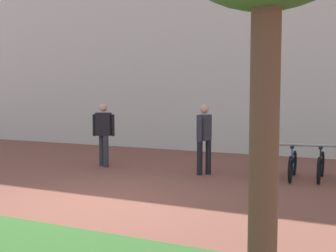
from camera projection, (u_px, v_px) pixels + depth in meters
ground_plane at (94, 203)px, 7.47m from camera, size 60.00×60.00×0.00m
building_facade at (225, 6)px, 14.23m from camera, size 28.00×1.20×10.00m
planter_strip at (2, 238)px, 5.39m from camera, size 7.00×1.10×0.16m
bike_rack_cluster at (335, 166)px, 9.31m from camera, size 3.73×1.85×0.83m
bollard_steel at (267, 160)px, 9.53m from camera, size 0.16×0.16×0.90m
person_suited_dark at (204, 135)px, 10.05m from camera, size 0.30×0.61×1.72m
person_suited_navy at (104, 131)px, 11.21m from camera, size 0.58×0.35×1.72m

